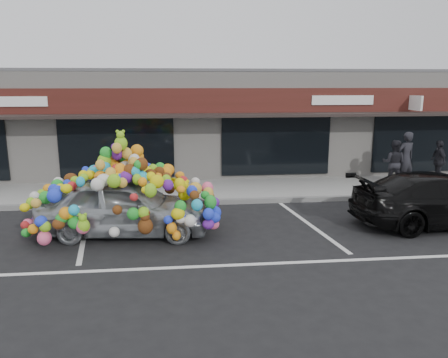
{
  "coord_description": "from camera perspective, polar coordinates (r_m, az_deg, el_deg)",
  "views": [
    {
      "loc": [
        -0.71,
        -10.9,
        3.8
      ],
      "look_at": [
        0.57,
        1.4,
        1.06
      ],
      "focal_mm": 35.0,
      "sensor_mm": 36.0,
      "label": 1
    }
  ],
  "objects": [
    {
      "name": "black_sedan",
      "position": [
        13.22,
        26.57,
        -2.39
      ],
      "size": [
        2.23,
        4.98,
        1.42
      ],
      "primitive_type": "imported",
      "rotation": [
        0.0,
        0.0,
        1.62
      ],
      "color": "black",
      "rests_on": "ground"
    },
    {
      "name": "pedestrian_a",
      "position": [
        17.08,
        22.59,
        2.49
      ],
      "size": [
        0.8,
        0.62,
        1.94
      ],
      "primitive_type": "imported",
      "rotation": [
        0.0,
        0.0,
        3.38
      ],
      "color": "black",
      "rests_on": "sidewalk"
    },
    {
      "name": "toy_car",
      "position": [
        11.32,
        -12.84,
        -2.6
      ],
      "size": [
        3.15,
        4.8,
        2.7
      ],
      "rotation": [
        0.0,
        0.0,
        1.47
      ],
      "color": "#A0A3AB",
      "rests_on": "ground"
    },
    {
      "name": "pedestrian_b",
      "position": [
        16.86,
        21.28,
        1.98
      ],
      "size": [
        1.02,
        0.97,
        1.65
      ],
      "primitive_type": "imported",
      "rotation": [
        0.0,
        0.0,
        2.54
      ],
      "color": "black",
      "rests_on": "sidewalk"
    },
    {
      "name": "ground",
      "position": [
        11.57,
        -2.1,
        -6.71
      ],
      "size": [
        90.0,
        90.0,
        0.0
      ],
      "primitive_type": "plane",
      "color": "black",
      "rests_on": "ground"
    },
    {
      "name": "shop_building",
      "position": [
        19.42,
        -3.86,
        7.62
      ],
      "size": [
        24.0,
        7.2,
        4.31
      ],
      "color": "beige",
      "rests_on": "ground"
    },
    {
      "name": "parking_stripe_left",
      "position": [
        11.99,
        -17.71,
        -6.6
      ],
      "size": [
        0.73,
        4.37,
        0.01
      ],
      "primitive_type": "cube",
      "rotation": [
        0.0,
        0.0,
        0.14
      ],
      "color": "silver",
      "rests_on": "ground"
    },
    {
      "name": "pedestrian_c",
      "position": [
        18.16,
        26.18,
        2.11
      ],
      "size": [
        0.94,
        0.43,
        1.57
      ],
      "primitive_type": "imported",
      "rotation": [
        0.0,
        0.0,
        4.65
      ],
      "color": "#2B272D",
      "rests_on": "sidewalk"
    },
    {
      "name": "sidewalk",
      "position": [
        15.37,
        -3.12,
        -1.56
      ],
      "size": [
        26.0,
        3.0,
        0.15
      ],
      "primitive_type": "cube",
      "color": "gray",
      "rests_on": "ground"
    },
    {
      "name": "parking_stripe_mid",
      "position": [
        12.25,
        11.09,
        -5.82
      ],
      "size": [
        0.73,
        4.37,
        0.01
      ],
      "primitive_type": "cube",
      "rotation": [
        0.0,
        0.0,
        0.14
      ],
      "color": "silver",
      "rests_on": "ground"
    },
    {
      "name": "kerb",
      "position": [
        13.93,
        -2.81,
        -3.05
      ],
      "size": [
        26.0,
        0.18,
        0.16
      ],
      "primitive_type": "cube",
      "color": "slate",
      "rests_on": "ground"
    },
    {
      "name": "lane_line",
      "position": [
        9.78,
        10.83,
        -10.59
      ],
      "size": [
        14.0,
        0.12,
        0.01
      ],
      "primitive_type": "cube",
      "color": "silver",
      "rests_on": "ground"
    }
  ]
}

